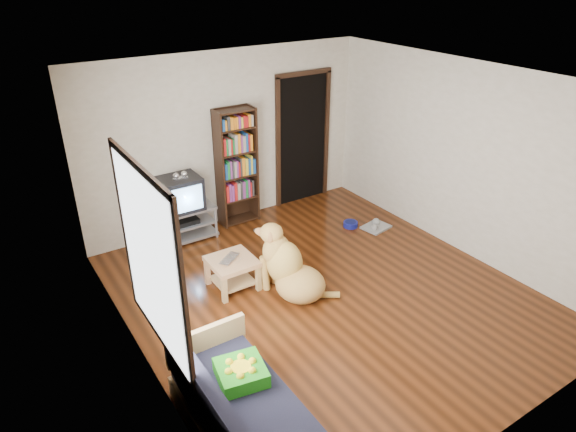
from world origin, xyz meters
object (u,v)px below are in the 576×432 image
green_cushion (241,373)px  sofa (247,421)px  laptop (233,260)px  dog_bowl (351,224)px  crt_tv (180,192)px  grey_rag (376,227)px  tv_stand (184,223)px  coffee_table (232,268)px  dog (289,269)px  bookshelf (236,161)px

green_cushion → sofa: sofa is taller
laptop → dog_bowl: 2.35m
laptop → crt_tv: size_ratio=0.55×
dog_bowl → grey_rag: bearing=-39.8°
tv_stand → coffee_table: 1.48m
laptop → tv_stand: (-0.02, 1.51, -0.14)m
crt_tv → coffee_table: crt_tv is taller
grey_rag → dog: 2.19m
bookshelf → coffee_table: size_ratio=3.27×
dog_bowl → bookshelf: bearing=139.9°
dog_bowl → crt_tv: crt_tv is taller
dog_bowl → sofa: sofa is taller
dog_bowl → bookshelf: size_ratio=0.12×
dog_bowl → dog: size_ratio=0.21×
tv_stand → bookshelf: bookshelf is taller
grey_rag → crt_tv: bearing=153.2°
dog_bowl → grey_rag: 0.39m
tv_stand → dog: size_ratio=0.88×
dog → green_cushion: bearing=-135.9°
grey_rag → dog: size_ratio=0.39×
grey_rag → dog_bowl: bearing=140.2°
dog_bowl → tv_stand: size_ratio=0.24×
crt_tv → bookshelf: bearing=4.3°
green_cushion → crt_tv: 3.46m
tv_stand → bookshelf: bearing=5.6°
laptop → coffee_table: 0.14m
dog → tv_stand: bearing=105.3°
green_cushion → coffee_table: size_ratio=0.74×
bookshelf → dog_bowl: bearing=-40.1°
tv_stand → green_cushion: bearing=-104.3°
green_cushion → laptop: (0.87, 1.81, -0.08)m
green_cushion → sofa: 0.40m
laptop → sofa: (-0.99, -2.12, -0.15)m
sofa → dog: bearing=47.5°
green_cushion → dog_bowl: (3.14, 2.29, -0.45)m
grey_rag → tv_stand: (-2.59, 1.29, 0.25)m
grey_rag → coffee_table: 2.60m
laptop → dog_bowl: size_ratio=1.45×
laptop → tv_stand: size_ratio=0.36×
green_cushion → bookshelf: size_ratio=0.23×
dog_bowl → coffee_table: (-2.27, -0.45, 0.24)m
dog → dog_bowl: bearing=28.2°
bookshelf → sofa: (-1.92, -3.72, -0.74)m
grey_rag → bookshelf: size_ratio=0.22×
crt_tv → sofa: (-0.97, -3.65, -0.48)m
green_cushion → bookshelf: (1.80, 3.42, 0.51)m
dog → crt_tv: bearing=105.2°
laptop → coffee_table: (-0.00, 0.03, -0.13)m
dog_bowl → sofa: size_ratio=0.12×
bookshelf → laptop: bearing=-120.1°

